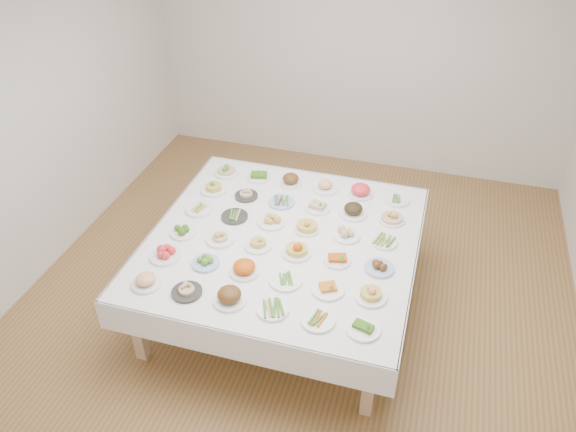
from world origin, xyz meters
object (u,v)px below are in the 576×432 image
(display_table, at_px, (283,244))
(dish_18, at_px, (199,209))
(dish_35, at_px, (396,200))
(dish_0, at_px, (145,279))

(display_table, xyz_separation_m, dish_18, (-0.85, 0.18, 0.08))
(dish_18, relative_size, dish_35, 1.08)
(display_table, bearing_deg, dish_18, 168.20)
(display_table, bearing_deg, dish_35, 44.43)
(display_table, distance_m, dish_18, 0.87)
(dish_0, relative_size, dish_18, 0.94)
(dish_0, distance_m, dish_18, 1.03)
(dish_0, relative_size, dish_35, 1.01)
(dish_35, bearing_deg, display_table, -135.57)
(dish_0, height_order, dish_18, dish_0)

